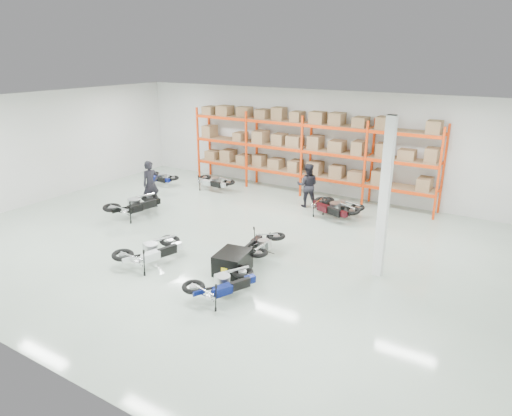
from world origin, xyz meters
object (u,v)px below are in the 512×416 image
Objects in this scene: trailer at (233,263)px; moto_back_b at (214,179)px; moto_silver_left at (151,247)px; moto_back_a at (160,175)px; moto_back_d at (333,204)px; moto_blue_centre at (223,279)px; person_back at (308,185)px; moto_black_far_left at (135,201)px; person_left at (151,184)px; moto_touring_right at (262,241)px; moto_back_c at (339,203)px.

moto_back_b is (-5.53, 6.52, 0.09)m from trailer.
moto_silver_left is 1.11× the size of moto_back_b.
moto_silver_left is at bearing -153.69° from moto_back_b.
moto_back_d is (8.72, 0.02, 0.08)m from moto_back_a.
moto_blue_centre is 0.98× the size of person_back.
moto_black_far_left is 1.12× the size of person_back.
person_left is at bearing 132.72° from moto_back_d.
moto_black_far_left is 5.99m from moto_touring_right.
moto_back_b is at bearing 7.65° from person_left.
moto_silver_left is 1.02× the size of moto_back_d.
trailer is at bearing -97.06° from moto_touring_right.
moto_back_b is at bearing -72.90° from moto_back_a.
moto_back_b reaches higher than moto_back_c.
moto_back_b reaches higher than moto_touring_right.
moto_back_c is at bearing -97.64° from moto_silver_left.
person_left is (-6.87, -3.08, 0.46)m from moto_back_c.
moto_back_c is 1.59m from person_back.
moto_touring_right is 0.98× the size of moto_back_b.
person_left is (-6.26, 3.29, 0.53)m from trailer.
moto_blue_centre is 0.95× the size of moto_back_d.
moto_back_d is 0.97× the size of person_left.
moto_black_far_left is at bearing -2.61° from moto_blue_centre.
moto_silver_left reaches higher than moto_blue_centre.
trailer is at bearing -43.23° from moto_blue_centre.
moto_touring_right reaches higher than trailer.
moto_black_far_left is 1.14× the size of trailer.
moto_back_c is at bearing -45.54° from person_left.
moto_black_far_left is 1.27m from person_left.
moto_back_b is at bearing -21.81° from person_back.
person_back is at bearing 83.37° from moto_back_d.
moto_back_d is (-0.08, -0.48, 0.07)m from moto_back_c.
moto_back_c is 0.90× the size of person_back.
moto_back_d reaches higher than moto_back_c.
moto_blue_centre is at bearing -75.85° from trailer.
moto_black_far_left is at bearing 142.02° from moto_back_d.
moto_back_d is at bearing -66.59° from moto_blue_centre.
moto_back_b reaches higher than trailer.
person_left reaches higher than trailer.
moto_black_far_left is 1.27× the size of moto_back_a.
moto_black_far_left is 6.83m from person_back.
moto_black_far_left reaches higher than moto_silver_left.
trailer is at bearing 74.05° from person_back.
moto_blue_centre is 2.75m from moto_touring_right.
moto_back_b is at bearing 105.90° from moto_back_d.
moto_silver_left reaches higher than moto_touring_right.
moto_touring_right reaches higher than moto_back_a.
moto_back_b is (-3.06, 7.17, -0.06)m from moto_silver_left.
moto_blue_centre is at bearing 164.92° from moto_black_far_left.
moto_back_c is at bearing -135.59° from moto_black_far_left.
moto_black_far_left is 7.85m from moto_back_c.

